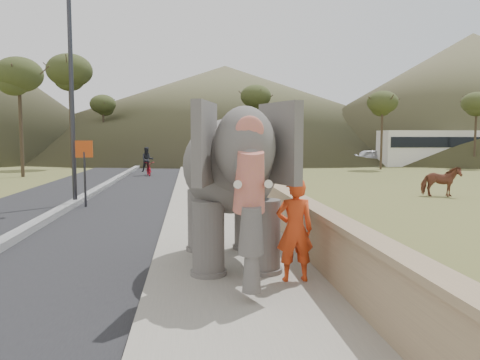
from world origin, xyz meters
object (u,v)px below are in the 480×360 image
lamppost (80,72)px  cow (441,181)px  motorcyclist (148,165)px  elephant_and_man (231,187)px

lamppost → cow: 15.15m
motorcyclist → cow: bearing=-42.4°
lamppost → motorcyclist: 13.85m
elephant_and_man → motorcyclist: 22.35m
lamppost → elephant_and_man: 10.59m
elephant_and_man → motorcyclist: elephant_and_man is taller
elephant_and_man → motorcyclist: bearing=99.0°
lamppost → motorcyclist: lamppost is taller
lamppost → elephant_and_man: lamppost is taller
elephant_and_man → lamppost: bearing=117.9°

